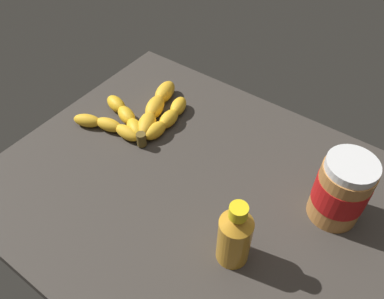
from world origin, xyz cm
name	(u,v)px	position (x,y,z in cm)	size (l,w,h in cm)	color
ground_plane	(199,194)	(0.00, 0.00, -1.82)	(76.47, 60.90, 3.63)	#38332D
banana_bunch	(143,115)	(20.90, -8.21, 1.66)	(19.29, 23.44, 3.73)	gold
peanut_butter_jar	(341,190)	(-22.17, -9.54, 6.58)	(8.91, 8.91, 13.34)	#B27238
honey_bottle	(235,236)	(-12.17, 7.96, 6.05)	(5.30, 5.30, 13.55)	#C88825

